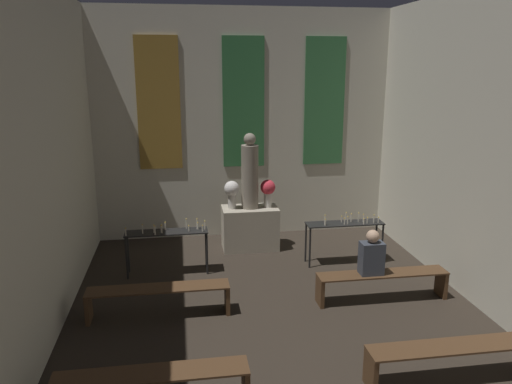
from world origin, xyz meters
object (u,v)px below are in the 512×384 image
Objects in this scene: candle_rack_left at (167,237)px; candle_rack_right at (345,228)px; flower_vase_right at (268,190)px; pew_third_right at (453,355)px; pew_third_left at (152,383)px; flower_vase_left at (232,191)px; statue at (250,174)px; altar at (250,228)px; pew_back_right at (382,280)px; pew_back_left at (159,295)px; person_seated at (372,255)px.

candle_rack_left is 3.29m from candle_rack_right.
candle_rack_left is 1.00× the size of candle_rack_right.
pew_third_right is at bearing -73.83° from flower_vase_right.
pew_third_right is at bearing 0.00° from pew_third_left.
flower_vase_left is 2.33m from candle_rack_right.
candle_rack_left is (-1.64, -1.04, -0.88)m from statue.
altar is 5.07m from pew_third_right.
statue reaches higher than flower_vase_left.
statue is at bearing -0.00° from flower_vase_left.
pew_third_left is at bearing -132.35° from candle_rack_right.
flower_vase_left and flower_vase_right have the same top height.
flower_vase_right is 3.10m from pew_back_right.
pew_back_right is (3.49, 2.12, 0.00)m from pew_third_left.
statue is at bearing -90.00° from altar.
candle_rack_left reaches higher than pew_back_left.
candle_rack_right is 5.05m from pew_third_left.
candle_rack_left reaches higher than pew_back_right.
candle_rack_left is 0.70× the size of pew_back_left.
flower_vase_right is 0.78× the size of person_seated.
pew_third_left and pew_back_left have the same top height.
statue is 0.72× the size of pew_back_right.
statue is (0.00, -0.00, 1.13)m from altar.
pew_back_left is at bearing 90.00° from pew_third_left.
candle_rack_right is 3.74m from pew_third_right.
pew_back_left is at bearing -123.48° from statue.
pew_third_left is at bearing -110.12° from statue.
candle_rack_right reaches higher than pew_back_right.
flower_vase_left is 0.27× the size of pew_third_left.
flower_vase_left is 5.04m from pew_third_left.
person_seated reaches higher than pew_back_right.
pew_back_left is 1.00× the size of pew_back_right.
pew_third_right is at bearing -47.77° from candle_rack_left.
flower_vase_right is 5.04m from pew_third_right.
candle_rack_right reaches higher than pew_back_left.
candle_rack_right reaches higher than pew_third_right.
pew_back_left is (0.00, 2.12, 0.00)m from pew_third_left.
pew_back_left is at bearing -154.76° from candle_rack_right.
altar is 1.99× the size of flower_vase_left.
pew_third_left is (-3.40, -3.73, -0.34)m from candle_rack_right.
statue is 2.68× the size of flower_vase_left.
pew_back_right is 0.48m from person_seated.
person_seated is (-0.20, 0.00, 0.44)m from pew_back_right.
person_seated is (1.91, -2.64, -0.43)m from flower_vase_left.
altar is 1.55× the size of person_seated.
candle_rack_right is (3.29, -0.00, -0.00)m from candle_rack_left.
flower_vase_right is at bearing 51.37° from pew_back_left.
candle_rack_right is at bearing -0.01° from candle_rack_left.
statue is at bearing 110.12° from pew_third_right.
candle_rack_right is 0.70× the size of pew_back_left.
candle_rack_left is 5.04m from pew_third_right.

